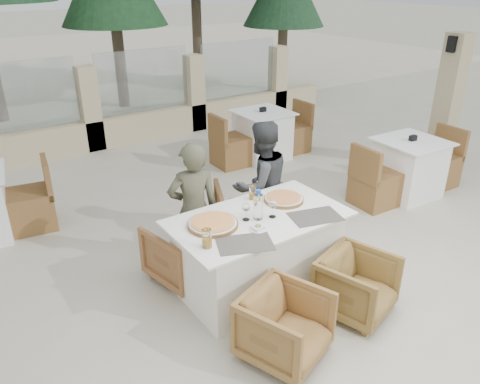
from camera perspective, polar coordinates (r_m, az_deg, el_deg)
ground at (r=4.60m, az=2.71°, el=-11.60°), size 80.00×80.00×0.00m
perimeter_wall_far at (r=8.27m, az=-17.93°, el=10.30°), size 10.00×0.34×1.60m
lantern_pillar at (r=7.76m, az=24.00°, el=9.95°), size 0.34×0.34×2.00m
dining_table at (r=4.39m, az=2.24°, el=-7.47°), size 1.60×0.90×0.77m
placemat_near_left at (r=3.79m, az=0.59°, el=-6.30°), size 0.53×0.45×0.00m
placemat_near_right at (r=4.25m, az=9.15°, el=-2.96°), size 0.51×0.41×0.00m
pizza_left at (r=4.04m, az=-3.33°, el=-3.80°), size 0.53×0.53×0.06m
pizza_right at (r=4.49m, az=5.35°, el=-0.80°), size 0.50×0.50×0.05m
water_bottle at (r=4.10m, az=2.24°, el=-1.54°), size 0.09×0.09×0.28m
wine_glass_centre at (r=4.10m, az=0.74°, el=-2.28°), size 0.09×0.09×0.18m
wine_glass_near at (r=4.16m, az=4.01°, el=-1.94°), size 0.09×0.09×0.18m
beer_glass_left at (r=3.73m, az=-4.07°, el=-5.65°), size 0.09×0.09×0.16m
beer_glass_right at (r=4.49m, az=1.54°, el=-0.10°), size 0.08×0.08×0.13m
olive_dish at (r=3.98m, az=2.20°, el=-4.34°), size 0.15×0.15×0.04m
armchair_far_left at (r=4.62m, az=-6.73°, el=-7.18°), size 0.75×0.76×0.59m
armchair_far_right at (r=5.22m, az=1.05°, el=-2.56°), size 0.93×0.94×0.65m
armchair_near_left at (r=3.76m, az=5.49°, el=-16.00°), size 0.78×0.79×0.56m
armchair_near_right at (r=4.29m, az=14.04°, el=-10.98°), size 0.74×0.75×0.55m
diner_left at (r=4.53m, az=-5.68°, el=-2.16°), size 0.56×0.44×1.36m
diner_right at (r=4.99m, az=2.57°, el=0.86°), size 0.69×0.54×1.41m
bg_table_b at (r=7.60m, az=2.74°, el=6.96°), size 1.66×0.87×0.77m
bg_table_c at (r=6.66m, az=19.81°, el=2.78°), size 1.68×0.90×0.77m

